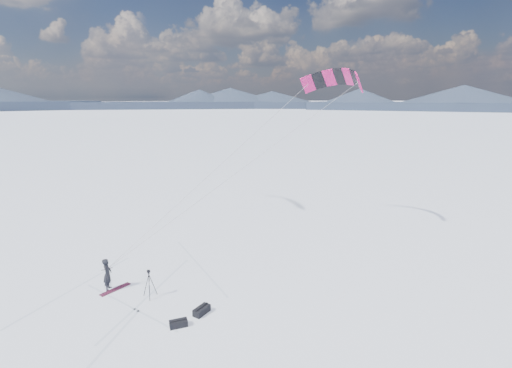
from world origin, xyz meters
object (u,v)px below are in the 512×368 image
gear_bag_a (202,310)px  gear_bag_b (178,323)px  snowboard (115,289)px  tripod (149,280)px  snowkiter (109,289)px

gear_bag_a → gear_bag_b: size_ratio=1.16×
snowboard → gear_bag_b: size_ratio=2.03×
tripod → gear_bag_a: size_ratio=1.55×
gear_bag_b → tripod: bearing=107.4°
snowkiter → gear_bag_b: 5.34m
snowkiter → tripod: size_ratio=1.18×
snowkiter → gear_bag_a: 5.60m
gear_bag_a → tripod: bearing=94.3°
snowboard → gear_bag_a: 5.27m
gear_bag_a → snowboard: bearing=97.7°
snowboard → gear_bag_a: (3.28, -4.12, 0.15)m
snowkiter → gear_bag_b: snowkiter is taller
snowkiter → gear_bag_a: size_ratio=1.82×
tripod → snowboard: bearing=118.4°
snowboard → gear_bag_b: gear_bag_b is taller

